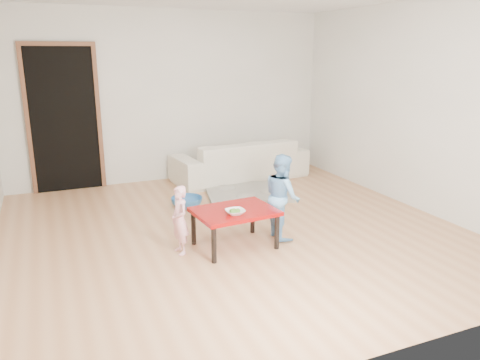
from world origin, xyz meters
TOP-DOWN VIEW (x-y plane):
  - floor at (0.00, 0.00)m, footprint 5.00×5.00m
  - back_wall at (0.00, 2.50)m, footprint 5.00×0.02m
  - right_wall at (2.50, 0.00)m, footprint 0.02×5.00m
  - doorway at (-1.60, 2.48)m, footprint 1.02×0.08m
  - sofa at (0.95, 2.05)m, footprint 2.20×1.03m
  - cushion at (0.72, 1.86)m, footprint 0.55×0.51m
  - red_table at (-0.15, -0.43)m, footprint 0.87×0.68m
  - bowl at (-0.20, -0.56)m, footprint 0.19×0.19m
  - broccoli at (-0.20, -0.56)m, footprint 0.12×0.12m
  - child_pink at (-0.72, -0.36)m, footprint 0.20×0.27m
  - child_blue at (0.43, -0.36)m, footprint 0.39×0.48m
  - basin at (-0.25, 1.02)m, footprint 0.41×0.41m
  - blanket at (0.71, 1.20)m, footprint 1.31×1.17m

SIDE VIEW (x-z plane):
  - floor at x=0.00m, z-range -0.01..0.01m
  - blanket at x=0.71m, z-range 0.00..0.06m
  - basin at x=-0.25m, z-range 0.00..0.13m
  - red_table at x=-0.15m, z-range 0.00..0.41m
  - sofa at x=0.95m, z-range 0.00..0.62m
  - child_pink at x=-0.72m, z-range 0.00..0.70m
  - bowl at x=-0.20m, z-range 0.41..0.45m
  - broccoli at x=-0.20m, z-range 0.41..0.46m
  - child_blue at x=0.43m, z-range 0.00..0.93m
  - cushion at x=0.72m, z-range 0.41..0.54m
  - doorway at x=-1.60m, z-range -0.03..2.08m
  - back_wall at x=0.00m, z-range 0.00..2.60m
  - right_wall at x=2.50m, z-range 0.00..2.60m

